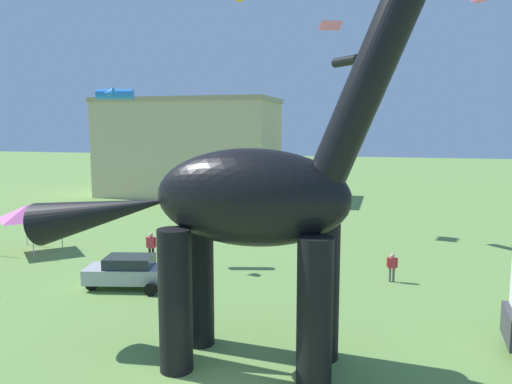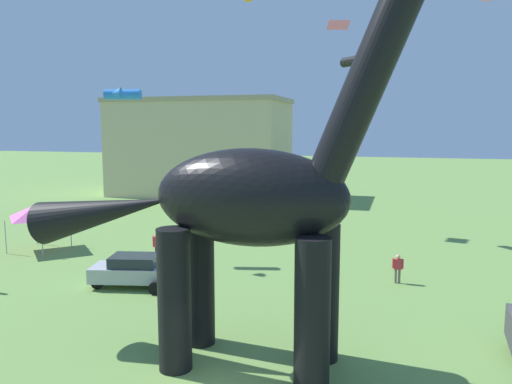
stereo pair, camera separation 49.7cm
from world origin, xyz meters
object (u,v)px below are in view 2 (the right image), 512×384
(person_watching_child, at_px, (158,244))
(kite_high_left, at_px, (121,94))
(kite_mid_center, at_px, (338,25))
(kite_near_high, at_px, (358,61))
(dinosaur_sculpture, at_px, (248,197))
(festival_canopy_tent, at_px, (38,211))
(parked_sedan_left, at_px, (135,270))
(person_strolling_adult, at_px, (398,266))

(person_watching_child, xyz_separation_m, kite_high_left, (-2.45, 0.65, 8.66))
(kite_mid_center, distance_m, kite_near_high, 3.81)
(person_watching_child, bearing_deg, dinosaur_sculpture, -59.81)
(festival_canopy_tent, bearing_deg, kite_near_high, 27.29)
(person_watching_child, bearing_deg, parked_sedan_left, -86.22)
(dinosaur_sculpture, height_order, kite_near_high, dinosaur_sculpture)
(parked_sedan_left, relative_size, person_watching_child, 2.59)
(person_watching_child, relative_size, kite_near_high, 0.70)
(kite_mid_center, relative_size, kite_high_left, 0.71)
(person_strolling_adult, height_order, kite_near_high, kite_near_high)
(dinosaur_sculpture, xyz_separation_m, parked_sedan_left, (-7.76, 6.12, -4.78))
(parked_sedan_left, height_order, person_strolling_adult, parked_sedan_left)
(dinosaur_sculpture, height_order, parked_sedan_left, dinosaur_sculpture)
(person_watching_child, height_order, kite_near_high, kite_near_high)
(kite_mid_center, bearing_deg, person_watching_child, -144.22)
(kite_high_left, height_order, kite_near_high, kite_near_high)
(dinosaur_sculpture, relative_size, kite_mid_center, 9.73)
(person_watching_child, relative_size, kite_high_left, 0.78)
(person_watching_child, bearing_deg, kite_high_left, 155.48)
(person_strolling_adult, relative_size, kite_mid_center, 0.93)
(person_watching_child, xyz_separation_m, kite_near_high, (10.33, 9.94, 11.24))
(kite_high_left, bearing_deg, kite_mid_center, 27.32)
(parked_sedan_left, distance_m, festival_canopy_tent, 10.76)
(dinosaur_sculpture, distance_m, kite_near_high, 21.60)
(person_watching_child, relative_size, kite_mid_center, 1.09)
(person_strolling_adult, distance_m, kite_near_high, 15.64)
(person_strolling_adult, distance_m, kite_high_left, 18.24)
(festival_canopy_tent, bearing_deg, parked_sedan_left, -26.03)
(kite_mid_center, bearing_deg, parked_sedan_left, -126.60)
(parked_sedan_left, bearing_deg, kite_high_left, 111.79)
(dinosaur_sculpture, xyz_separation_m, person_watching_child, (-8.82, 10.54, -4.54))
(festival_canopy_tent, distance_m, kite_near_high, 23.29)
(dinosaur_sculpture, relative_size, festival_canopy_tent, 4.90)
(kite_mid_center, bearing_deg, kite_near_high, 73.11)
(dinosaur_sculpture, bearing_deg, kite_high_left, 101.98)
(festival_canopy_tent, relative_size, kite_near_high, 1.27)
(parked_sedan_left, xyz_separation_m, kite_high_left, (-3.51, 5.07, 8.90))
(person_strolling_adult, xyz_separation_m, festival_canopy_tent, (-21.97, 0.53, 1.65))
(kite_mid_center, relative_size, kite_near_high, 0.64)
(dinosaur_sculpture, height_order, festival_canopy_tent, dinosaur_sculpture)
(festival_canopy_tent, xyz_separation_m, kite_high_left, (6.02, 0.41, 7.16))
(festival_canopy_tent, height_order, kite_mid_center, kite_mid_center)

